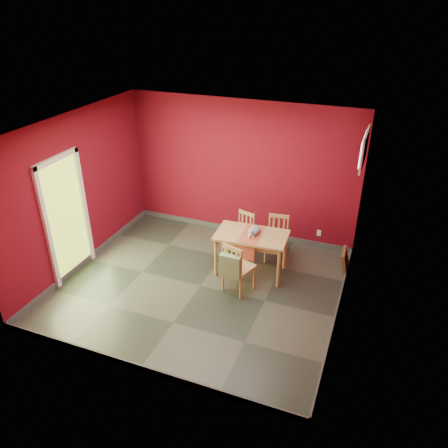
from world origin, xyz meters
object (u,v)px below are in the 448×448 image
(chair_near, at_px, (237,267))
(cat, at_px, (254,229))
(chair_far_left, at_px, (242,233))
(tote_bag, at_px, (230,266))
(chair_far_right, at_px, (277,238))
(picture_frame, at_px, (345,261))
(dining_table, at_px, (251,239))

(chair_near, relative_size, cat, 2.45)
(chair_far_left, distance_m, cat, 0.78)
(chair_near, bearing_deg, tote_bag, -101.68)
(chair_far_right, xyz_separation_m, cat, (-0.27, -0.58, 0.42))
(chair_near, xyz_separation_m, tote_bag, (-0.04, -0.21, 0.13))
(chair_near, bearing_deg, chair_far_right, 74.37)
(chair_near, relative_size, tote_bag, 1.94)
(chair_far_right, bearing_deg, chair_far_left, -175.35)
(tote_bag, distance_m, picture_frame, 2.18)
(cat, bearing_deg, tote_bag, -98.16)
(chair_far_left, bearing_deg, chair_near, -75.00)
(picture_frame, bearing_deg, dining_table, -159.02)
(chair_far_left, relative_size, cat, 2.20)
(dining_table, height_order, cat, cat)
(chair_far_right, distance_m, picture_frame, 1.26)
(dining_table, bearing_deg, picture_frame, 20.98)
(dining_table, height_order, chair_near, chair_near)
(cat, bearing_deg, chair_far_right, 64.91)
(dining_table, bearing_deg, cat, 34.42)
(chair_far_left, bearing_deg, picture_frame, 1.24)
(tote_bag, xyz_separation_m, cat, (0.11, 0.84, 0.26))
(dining_table, height_order, chair_far_right, chair_far_right)
(chair_far_left, distance_m, tote_bag, 1.40)
(picture_frame, bearing_deg, chair_far_left, -178.76)
(chair_far_right, relative_size, chair_near, 0.92)
(chair_far_right, bearing_deg, cat, -114.70)
(chair_far_left, bearing_deg, dining_table, -57.73)
(chair_far_right, xyz_separation_m, picture_frame, (1.24, -0.01, -0.22))
(dining_table, distance_m, chair_far_left, 0.69)
(chair_far_left, distance_m, chair_near, 1.19)
(tote_bag, bearing_deg, chair_far_right, 74.95)
(chair_far_left, relative_size, chair_near, 0.90)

